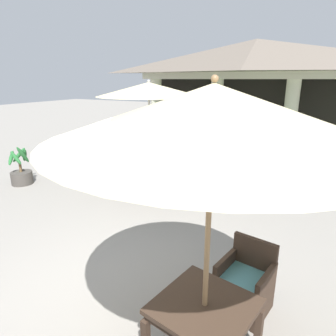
{
  "coord_description": "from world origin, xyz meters",
  "views": [
    {
      "loc": [
        2.21,
        -2.58,
        2.79
      ],
      "look_at": [
        -0.34,
        2.3,
        1.11
      ],
      "focal_mm": 31.31,
      "sensor_mm": 36.0,
      "label": 1
    }
  ],
  "objects_px": {
    "patio_table_near_foreground": "(204,313)",
    "patio_umbrella_mid_left": "(149,90)",
    "patio_chair_mid_left_south": "(135,180)",
    "potted_palm_left_edge": "(21,174)",
    "terracotta_urn": "(260,185)",
    "patio_chair_mid_left_east": "(186,171)",
    "patio_chair_mid_left_north": "(162,159)",
    "patio_umbrella_near_foreground": "(213,114)",
    "patio_chair_near_foreground_north": "(246,280)",
    "patio_chair_mid_left_west": "(116,165)",
    "patio_table_mid_left": "(150,161)"
  },
  "relations": [
    {
      "from": "patio_chair_mid_left_west",
      "to": "patio_chair_mid_left_south",
      "type": "xyz_separation_m",
      "value": [
        1.21,
        -0.83,
        -0.0
      ]
    },
    {
      "from": "terracotta_urn",
      "to": "patio_chair_mid_left_south",
      "type": "bearing_deg",
      "value": -146.37
    },
    {
      "from": "patio_chair_mid_left_east",
      "to": "patio_chair_mid_left_south",
      "type": "bearing_deg",
      "value": 134.83
    },
    {
      "from": "patio_chair_mid_left_north",
      "to": "terracotta_urn",
      "type": "height_order",
      "value": "patio_chair_mid_left_north"
    },
    {
      "from": "patio_table_mid_left",
      "to": "potted_palm_left_edge",
      "type": "bearing_deg",
      "value": -149.57
    },
    {
      "from": "patio_table_near_foreground",
      "to": "patio_chair_mid_left_south",
      "type": "xyz_separation_m",
      "value": [
        -3.13,
        3.48,
        -0.21
      ]
    },
    {
      "from": "patio_chair_mid_left_west",
      "to": "terracotta_urn",
      "type": "distance_m",
      "value": 4.02
    },
    {
      "from": "patio_table_near_foreground",
      "to": "patio_table_mid_left",
      "type": "xyz_separation_m",
      "value": [
        -3.32,
        4.5,
        0.0
      ]
    },
    {
      "from": "patio_table_mid_left",
      "to": "patio_chair_mid_left_south",
      "type": "height_order",
      "value": "patio_chair_mid_left_south"
    },
    {
      "from": "patio_table_near_foreground",
      "to": "patio_umbrella_mid_left",
      "type": "bearing_deg",
      "value": 126.38
    },
    {
      "from": "patio_table_near_foreground",
      "to": "patio_chair_mid_left_south",
      "type": "bearing_deg",
      "value": 131.95
    },
    {
      "from": "patio_umbrella_mid_left",
      "to": "potted_palm_left_edge",
      "type": "relative_size",
      "value": 2.48
    },
    {
      "from": "patio_umbrella_near_foreground",
      "to": "potted_palm_left_edge",
      "type": "relative_size",
      "value": 2.53
    },
    {
      "from": "patio_umbrella_near_foreground",
      "to": "patio_chair_mid_left_west",
      "type": "xyz_separation_m",
      "value": [
        -4.34,
        4.31,
        -2.12
      ]
    },
    {
      "from": "patio_chair_near_foreground_north",
      "to": "patio_table_near_foreground",
      "type": "bearing_deg",
      "value": 90.0
    },
    {
      "from": "patio_table_near_foreground",
      "to": "patio_chair_mid_left_north",
      "type": "height_order",
      "value": "patio_chair_mid_left_north"
    },
    {
      "from": "patio_chair_near_foreground_north",
      "to": "potted_palm_left_edge",
      "type": "height_order",
      "value": "potted_palm_left_edge"
    },
    {
      "from": "patio_table_near_foreground",
      "to": "patio_chair_mid_left_east",
      "type": "bearing_deg",
      "value": 116.04
    },
    {
      "from": "patio_chair_near_foreground_north",
      "to": "patio_table_mid_left",
      "type": "bearing_deg",
      "value": -34.27
    },
    {
      "from": "patio_chair_mid_left_south",
      "to": "potted_palm_left_edge",
      "type": "distance_m",
      "value": 3.34
    },
    {
      "from": "potted_palm_left_edge",
      "to": "patio_table_mid_left",
      "type": "bearing_deg",
      "value": 30.43
    },
    {
      "from": "patio_umbrella_near_foreground",
      "to": "patio_chair_mid_left_east",
      "type": "bearing_deg",
      "value": 116.04
    },
    {
      "from": "patio_chair_near_foreground_north",
      "to": "patio_chair_mid_left_south",
      "type": "bearing_deg",
      "value": -26.2
    },
    {
      "from": "patio_table_near_foreground",
      "to": "potted_palm_left_edge",
      "type": "xyz_separation_m",
      "value": [
        -6.37,
        2.71,
        -0.33
      ]
    },
    {
      "from": "patio_table_mid_left",
      "to": "patio_chair_mid_left_east",
      "type": "relative_size",
      "value": 1.33
    },
    {
      "from": "patio_chair_mid_left_west",
      "to": "patio_chair_mid_left_east",
      "type": "distance_m",
      "value": 2.09
    },
    {
      "from": "patio_chair_mid_left_east",
      "to": "terracotta_urn",
      "type": "distance_m",
      "value": 1.95
    },
    {
      "from": "patio_table_near_foreground",
      "to": "patio_chair_mid_left_west",
      "type": "distance_m",
      "value": 6.12
    },
    {
      "from": "patio_table_mid_left",
      "to": "terracotta_urn",
      "type": "height_order",
      "value": "patio_table_mid_left"
    },
    {
      "from": "patio_chair_near_foreground_north",
      "to": "potted_palm_left_edge",
      "type": "relative_size",
      "value": 0.79
    },
    {
      "from": "potted_palm_left_edge",
      "to": "patio_table_near_foreground",
      "type": "bearing_deg",
      "value": -23.02
    },
    {
      "from": "patio_chair_near_foreground_north",
      "to": "terracotta_urn",
      "type": "relative_size",
      "value": 2.32
    },
    {
      "from": "patio_umbrella_mid_left",
      "to": "patio_chair_mid_left_north",
      "type": "xyz_separation_m",
      "value": [
        -0.19,
        1.02,
        -2.12
      ]
    },
    {
      "from": "patio_chair_near_foreground_north",
      "to": "patio_chair_mid_left_north",
      "type": "bearing_deg",
      "value": -40.02
    },
    {
      "from": "patio_table_near_foreground",
      "to": "terracotta_urn",
      "type": "bearing_deg",
      "value": 94.87
    },
    {
      "from": "patio_umbrella_near_foreground",
      "to": "patio_chair_mid_left_north",
      "type": "xyz_separation_m",
      "value": [
        -3.5,
        5.53,
        -2.13
      ]
    },
    {
      "from": "patio_chair_mid_left_east",
      "to": "patio_chair_mid_left_north",
      "type": "xyz_separation_m",
      "value": [
        -1.21,
        0.84,
        -0.02
      ]
    },
    {
      "from": "patio_table_near_foreground",
      "to": "patio_table_mid_left",
      "type": "bearing_deg",
      "value": 126.38
    },
    {
      "from": "patio_umbrella_near_foreground",
      "to": "patio_chair_mid_left_west",
      "type": "height_order",
      "value": "patio_umbrella_near_foreground"
    },
    {
      "from": "patio_chair_mid_left_north",
      "to": "potted_palm_left_edge",
      "type": "xyz_separation_m",
      "value": [
        -2.87,
        -2.82,
        -0.1
      ]
    },
    {
      "from": "patio_chair_mid_left_north",
      "to": "potted_palm_left_edge",
      "type": "relative_size",
      "value": 0.77
    },
    {
      "from": "patio_table_near_foreground",
      "to": "patio_chair_mid_left_east",
      "type": "distance_m",
      "value": 5.22
    },
    {
      "from": "patio_table_near_foreground",
      "to": "patio_chair_mid_left_north",
      "type": "relative_size",
      "value": 1.21
    },
    {
      "from": "patio_umbrella_near_foreground",
      "to": "patio_chair_mid_left_east",
      "type": "relative_size",
      "value": 3.24
    },
    {
      "from": "patio_table_near_foreground",
      "to": "patio_chair_mid_left_north",
      "type": "distance_m",
      "value": 6.55
    },
    {
      "from": "patio_table_near_foreground",
      "to": "terracotta_urn",
      "type": "distance_m",
      "value": 5.31
    },
    {
      "from": "patio_umbrella_mid_left",
      "to": "terracotta_urn",
      "type": "relative_size",
      "value": 7.34
    },
    {
      "from": "patio_chair_mid_left_north",
      "to": "terracotta_urn",
      "type": "bearing_deg",
      "value": 164.76
    },
    {
      "from": "terracotta_urn",
      "to": "patio_chair_mid_left_north",
      "type": "bearing_deg",
      "value": 175.14
    },
    {
      "from": "patio_table_near_foreground",
      "to": "patio_chair_mid_left_south",
      "type": "distance_m",
      "value": 4.69
    }
  ]
}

